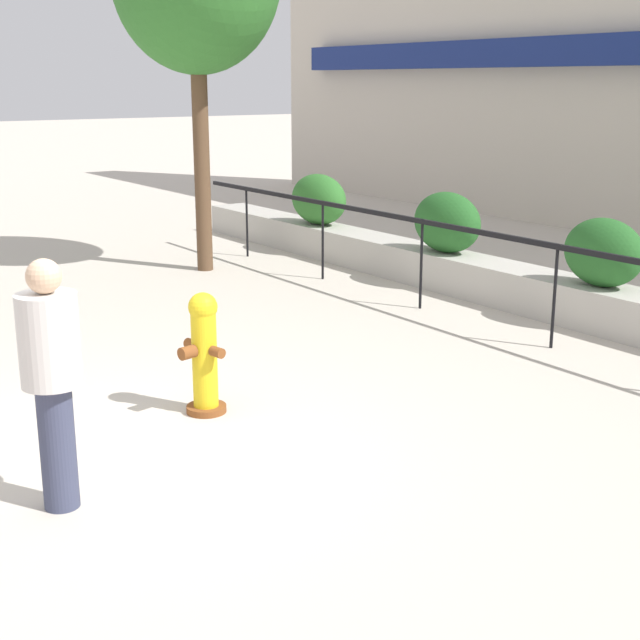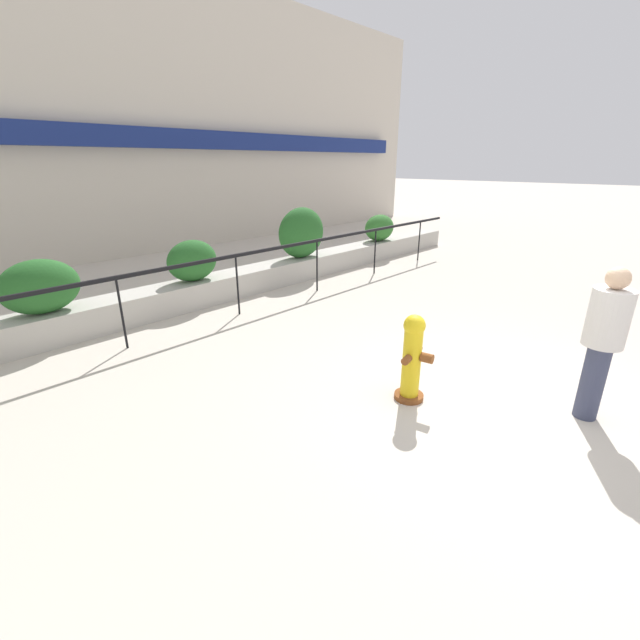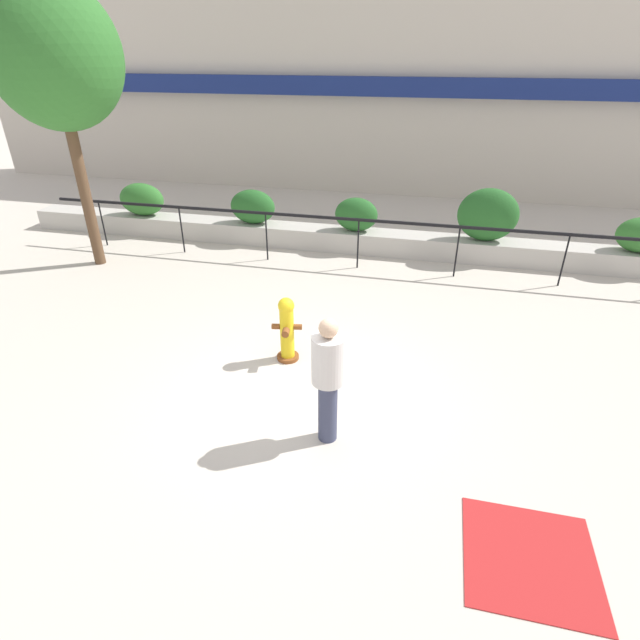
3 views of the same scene
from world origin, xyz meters
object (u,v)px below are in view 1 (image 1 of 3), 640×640
Objects in this scene: hedge_bush_2 at (603,252)px; fire_hydrant at (204,352)px; hedge_bush_1 at (447,222)px; pedestrian at (51,370)px; hedge_bush_0 at (319,199)px.

hedge_bush_2 reaches higher than fire_hydrant.
hedge_bush_1 is 0.66× the size of pedestrian.
pedestrian reaches higher than hedge_bush_0.
hedge_bush_2 is 0.95× the size of fire_hydrant.
hedge_bush_1 is (3.08, 0.00, 0.00)m from hedge_bush_0.
hedge_bush_2 is at bearing 96.75° from pedestrian.
fire_hydrant is (5.48, -5.11, -0.36)m from hedge_bush_0.
pedestrian is at bearing -83.25° from hedge_bush_2.
hedge_bush_2 is at bearing 87.52° from fire_hydrant.
pedestrian is (0.80, -6.77, 0.09)m from hedge_bush_2.
fire_hydrant is 0.62× the size of pedestrian.
pedestrian is (1.02, -1.66, 0.44)m from fire_hydrant.
hedge_bush_0 is at bearing 180.00° from hedge_bush_2.
hedge_bush_0 reaches higher than hedge_bush_2.
hedge_bush_0 is 1.12× the size of fire_hydrant.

